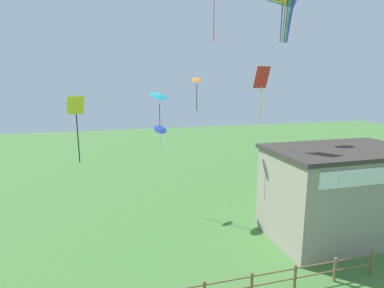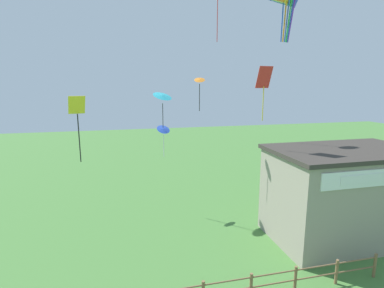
% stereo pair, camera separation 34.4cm
% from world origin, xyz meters
% --- Properties ---
extents(seaside_building, '(8.83, 5.36, 5.59)m').
position_xyz_m(seaside_building, '(9.89, 10.09, 2.81)').
color(seaside_building, gray).
rests_on(seaside_building, ground_plane).
extents(kite_orange_delta, '(0.86, 0.82, 2.23)m').
position_xyz_m(kite_orange_delta, '(2.13, 14.92, 9.48)').
color(kite_orange_delta, orange).
extents(kite_blue_delta, '(1.19, 1.12, 2.37)m').
position_xyz_m(kite_blue_delta, '(-0.02, 16.97, 6.07)').
color(kite_blue_delta, blue).
extents(kite_red_diamond, '(0.97, 0.55, 3.10)m').
position_xyz_m(kite_red_diamond, '(5.01, 11.48, 9.46)').
color(kite_red_diamond, red).
extents(kite_yellow_diamond, '(0.81, 0.71, 2.97)m').
position_xyz_m(kite_yellow_diamond, '(-4.89, 9.56, 8.01)').
color(kite_yellow_diamond, yellow).
extents(kite_cyan_delta, '(1.82, 1.79, 2.61)m').
position_xyz_m(kite_cyan_delta, '(-0.06, 16.91, 8.52)').
color(kite_cyan_delta, '#2DB2C6').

